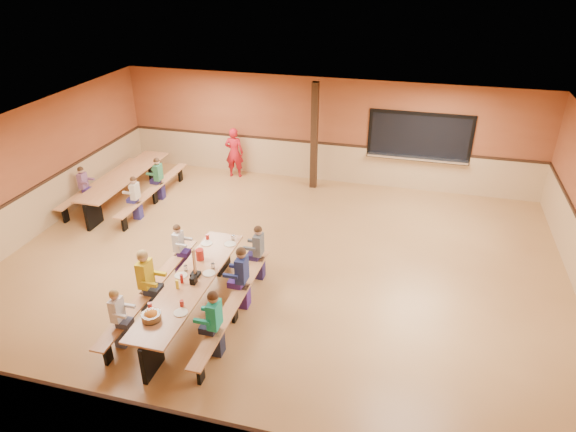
# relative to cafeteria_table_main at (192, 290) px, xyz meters

# --- Properties ---
(ground) EXTENTS (12.00, 12.00, 0.00)m
(ground) POSITION_rel_cafeteria_table_main_xyz_m (1.12, 1.85, -0.53)
(ground) COLOR #9B6A3A
(ground) RESTS_ON ground
(room_envelope) EXTENTS (12.04, 10.04, 3.02)m
(room_envelope) POSITION_rel_cafeteria_table_main_xyz_m (1.12, 1.85, 0.16)
(room_envelope) COLOR #974E2C
(room_envelope) RESTS_ON ground
(kitchen_pass_through) EXTENTS (2.78, 0.28, 1.38)m
(kitchen_pass_through) POSITION_rel_cafeteria_table_main_xyz_m (3.72, 6.81, 0.96)
(kitchen_pass_through) COLOR black
(kitchen_pass_through) RESTS_ON ground
(structural_post) EXTENTS (0.18, 0.18, 3.00)m
(structural_post) POSITION_rel_cafeteria_table_main_xyz_m (0.92, 6.25, 0.97)
(structural_post) COLOR black
(structural_post) RESTS_ON ground
(cafeteria_table_main) EXTENTS (1.91, 3.70, 0.74)m
(cafeteria_table_main) POSITION_rel_cafeteria_table_main_xyz_m (0.00, 0.00, 0.00)
(cafeteria_table_main) COLOR #B97749
(cafeteria_table_main) RESTS_ON ground
(cafeteria_table_second) EXTENTS (1.91, 3.70, 0.74)m
(cafeteria_table_second) POSITION_rel_cafeteria_table_main_xyz_m (-3.78, 4.10, 0.00)
(cafeteria_table_second) COLOR #B97749
(cafeteria_table_second) RESTS_ON ground
(seated_child_white_left) EXTENTS (0.33, 0.27, 1.13)m
(seated_child_white_left) POSITION_rel_cafeteria_table_main_xyz_m (-0.83, -1.11, 0.04)
(seated_child_white_left) COLOR white
(seated_child_white_left) RESTS_ON ground
(seated_adult_yellow) EXTENTS (0.42, 0.34, 1.31)m
(seated_adult_yellow) POSITION_rel_cafeteria_table_main_xyz_m (-0.83, -0.14, 0.13)
(seated_adult_yellow) COLOR gold
(seated_adult_yellow) RESTS_ON ground
(seated_child_grey_left) EXTENTS (0.33, 0.27, 1.12)m
(seated_child_grey_left) POSITION_rel_cafeteria_table_main_xyz_m (-0.83, 1.21, 0.04)
(seated_child_grey_left) COLOR silver
(seated_child_grey_left) RESTS_ON ground
(seated_child_teal_right) EXTENTS (0.38, 0.31, 1.24)m
(seated_child_teal_right) POSITION_rel_cafeteria_table_main_xyz_m (0.83, -0.88, 0.09)
(seated_child_teal_right) COLOR #1AAA89
(seated_child_teal_right) RESTS_ON ground
(seated_child_navy_right) EXTENTS (0.40, 0.33, 1.27)m
(seated_child_navy_right) POSITION_rel_cafeteria_table_main_xyz_m (0.83, 0.46, 0.11)
(seated_child_navy_right) COLOR navy
(seated_child_navy_right) RESTS_ON ground
(seated_child_char_right) EXTENTS (0.36, 0.29, 1.19)m
(seated_child_char_right) POSITION_rel_cafeteria_table_main_xyz_m (0.83, 1.46, 0.07)
(seated_child_char_right) COLOR #53595F
(seated_child_char_right) RESTS_ON ground
(seated_child_purple_sec) EXTENTS (0.32, 0.27, 1.12)m
(seated_child_purple_sec) POSITION_rel_cafeteria_table_main_xyz_m (-4.60, 3.44, 0.03)
(seated_child_purple_sec) COLOR #85547A
(seated_child_purple_sec) RESTS_ON ground
(seated_child_green_sec) EXTENTS (0.35, 0.28, 1.16)m
(seated_child_green_sec) POSITION_rel_cafeteria_table_main_xyz_m (-2.95, 4.40, 0.06)
(seated_child_green_sec) COLOR #31794D
(seated_child_green_sec) RESTS_ON ground
(seated_child_tan_sec) EXTENTS (0.33, 0.27, 1.13)m
(seated_child_tan_sec) POSITION_rel_cafeteria_table_main_xyz_m (-2.95, 3.19, 0.04)
(seated_child_tan_sec) COLOR beige
(seated_child_tan_sec) RESTS_ON ground
(standing_woman) EXTENTS (0.58, 0.42, 1.50)m
(standing_woman) POSITION_rel_cafeteria_table_main_xyz_m (-1.52, 6.40, 0.23)
(standing_woman) COLOR #B4141E
(standing_woman) RESTS_ON ground
(punch_pitcher) EXTENTS (0.16, 0.16, 0.22)m
(punch_pitcher) POSITION_rel_cafeteria_table_main_xyz_m (-0.12, 0.71, 0.32)
(punch_pitcher) COLOR #B11F17
(punch_pitcher) RESTS_ON cafeteria_table_main
(chip_bowl) EXTENTS (0.32, 0.32, 0.15)m
(chip_bowl) POSITION_rel_cafeteria_table_main_xyz_m (-0.15, -1.18, 0.29)
(chip_bowl) COLOR orange
(chip_bowl) RESTS_ON cafeteria_table_main
(napkin_dispenser) EXTENTS (0.10, 0.14, 0.13)m
(napkin_dispenser) POSITION_rel_cafeteria_table_main_xyz_m (0.09, -0.05, 0.28)
(napkin_dispenser) COLOR black
(napkin_dispenser) RESTS_ON cafeteria_table_main
(condiment_mustard) EXTENTS (0.06, 0.06, 0.17)m
(condiment_mustard) POSITION_rel_cafeteria_table_main_xyz_m (-0.12, -0.27, 0.30)
(condiment_mustard) COLOR yellow
(condiment_mustard) RESTS_ON cafeteria_table_main
(condiment_ketchup) EXTENTS (0.06, 0.06, 0.17)m
(condiment_ketchup) POSITION_rel_cafeteria_table_main_xyz_m (-0.12, -0.10, 0.30)
(condiment_ketchup) COLOR #B2140F
(condiment_ketchup) RESTS_ON cafeteria_table_main
(table_paddle) EXTENTS (0.16, 0.16, 0.56)m
(table_paddle) POSITION_rel_cafeteria_table_main_xyz_m (0.02, 0.18, 0.35)
(table_paddle) COLOR black
(table_paddle) RESTS_ON cafeteria_table_main
(place_settings) EXTENTS (0.65, 3.30, 0.11)m
(place_settings) POSITION_rel_cafeteria_table_main_xyz_m (0.00, 0.00, 0.27)
(place_settings) COLOR beige
(place_settings) RESTS_ON cafeteria_table_main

